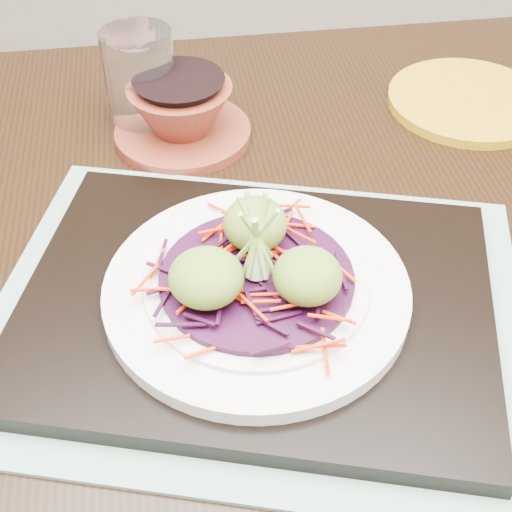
{
  "coord_description": "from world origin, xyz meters",
  "views": [
    {
      "loc": [
        0.0,
        -0.45,
        1.29
      ],
      "look_at": [
        0.01,
        -0.01,
        0.87
      ],
      "focal_mm": 50.0,
      "sensor_mm": 36.0,
      "label": 1
    }
  ],
  "objects_px": {
    "dining_table": "(273,317)",
    "water_glass": "(140,79)",
    "white_plate": "(257,289)",
    "serving_tray": "(257,303)",
    "yellow_plate": "(468,101)",
    "terracotta_bowl_set": "(181,115)"
  },
  "relations": [
    {
      "from": "white_plate",
      "to": "water_glass",
      "type": "bearing_deg",
      "value": 112.13
    },
    {
      "from": "water_glass",
      "to": "white_plate",
      "type": "bearing_deg",
      "value": -67.87
    },
    {
      "from": "dining_table",
      "to": "terracotta_bowl_set",
      "type": "distance_m",
      "value": 0.25
    },
    {
      "from": "white_plate",
      "to": "water_glass",
      "type": "height_order",
      "value": "water_glass"
    },
    {
      "from": "serving_tray",
      "to": "yellow_plate",
      "type": "distance_m",
      "value": 0.43
    },
    {
      "from": "white_plate",
      "to": "water_glass",
      "type": "distance_m",
      "value": 0.33
    },
    {
      "from": "water_glass",
      "to": "terracotta_bowl_set",
      "type": "xyz_separation_m",
      "value": [
        0.05,
        -0.03,
        -0.03
      ]
    },
    {
      "from": "dining_table",
      "to": "white_plate",
      "type": "distance_m",
      "value": 0.17
    },
    {
      "from": "serving_tray",
      "to": "white_plate",
      "type": "xyz_separation_m",
      "value": [
        -0.0,
        -0.0,
        0.02
      ]
    },
    {
      "from": "serving_tray",
      "to": "water_glass",
      "type": "xyz_separation_m",
      "value": [
        -0.12,
        0.31,
        0.04
      ]
    },
    {
      "from": "serving_tray",
      "to": "terracotta_bowl_set",
      "type": "distance_m",
      "value": 0.29
    },
    {
      "from": "white_plate",
      "to": "terracotta_bowl_set",
      "type": "relative_size",
      "value": 1.38
    },
    {
      "from": "white_plate",
      "to": "yellow_plate",
      "type": "height_order",
      "value": "white_plate"
    },
    {
      "from": "dining_table",
      "to": "serving_tray",
      "type": "bearing_deg",
      "value": -109.3
    },
    {
      "from": "terracotta_bowl_set",
      "to": "dining_table",
      "type": "bearing_deg",
      "value": -62.01
    },
    {
      "from": "white_plate",
      "to": "dining_table",
      "type": "bearing_deg",
      "value": 77.91
    },
    {
      "from": "dining_table",
      "to": "terracotta_bowl_set",
      "type": "relative_size",
      "value": 7.45
    },
    {
      "from": "white_plate",
      "to": "terracotta_bowl_set",
      "type": "height_order",
      "value": "terracotta_bowl_set"
    },
    {
      "from": "dining_table",
      "to": "water_glass",
      "type": "distance_m",
      "value": 0.31
    },
    {
      "from": "water_glass",
      "to": "yellow_plate",
      "type": "height_order",
      "value": "water_glass"
    },
    {
      "from": "serving_tray",
      "to": "yellow_plate",
      "type": "height_order",
      "value": "serving_tray"
    },
    {
      "from": "dining_table",
      "to": "water_glass",
      "type": "xyz_separation_m",
      "value": [
        -0.14,
        0.22,
        0.16
      ]
    }
  ]
}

